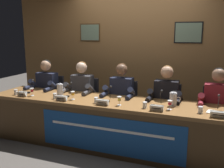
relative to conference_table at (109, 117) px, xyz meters
The scene contains 35 objects.
ground_plane 0.52m from the conference_table, 91.28° to the left, with size 12.00×12.00×0.00m, color #4C4742.
wall_back_panelled 1.63m from the conference_table, 90.09° to the left, with size 5.13×0.14×2.60m.
conference_table is the anchor object (origin of this frame).
chair_far_left 1.61m from the conference_table, 154.72° to the left, with size 0.44×0.44×0.91m.
panelist_far_left 1.55m from the conference_table, 161.49° to the left, with size 0.51×0.48×1.24m.
nameplate_far_left 1.46m from the conference_table, behind, with size 0.16×0.06×0.08m.
juice_glass_far_left 1.33m from the conference_table, behind, with size 0.06×0.06×0.12m.
water_cup_far_left 1.61m from the conference_table, behind, with size 0.06×0.06×0.08m.
microphone_far_left 1.50m from the conference_table, behind, with size 0.06×0.17×0.22m.
chair_left 1.00m from the conference_table, 136.69° to the left, with size 0.44×0.44×0.91m.
panelist_left 0.90m from the conference_table, 146.24° to the left, with size 0.51×0.48×1.24m.
nameplate_left 0.76m from the conference_table, 166.34° to the right, with size 0.18×0.06×0.08m.
juice_glass_left 0.65m from the conference_table, behind, with size 0.06×0.06×0.12m.
water_cup_left 0.90m from the conference_table, behind, with size 0.06×0.06×0.08m.
microphone_left 0.79m from the conference_table, behind, with size 0.06×0.17×0.22m.
chair_center 0.69m from the conference_table, 90.22° to the left, with size 0.44×0.44×0.91m.
panelist_center 0.53m from the conference_table, 90.30° to the left, with size 0.51×0.48×1.24m.
nameplate_center 0.31m from the conference_table, 104.46° to the right, with size 0.18×0.06×0.08m.
juice_glass_center 0.37m from the conference_table, 24.26° to the right, with size 0.06×0.06×0.12m.
water_cup_center 0.32m from the conference_table, 149.39° to the right, with size 0.06×0.06×0.08m.
microphone_center 0.31m from the conference_table, 118.37° to the left, with size 0.06×0.17×0.22m.
chair_right 1.00m from the conference_table, 43.51° to the left, with size 0.44×0.44×0.91m.
panelist_right 0.90m from the conference_table, 33.95° to the left, with size 0.51×0.48×1.24m.
nameplate_right 0.78m from the conference_table, 12.91° to the right, with size 0.17×0.06×0.08m.
juice_glass_right 0.92m from the conference_table, ahead, with size 0.06×0.06×0.12m.
water_cup_right 0.61m from the conference_table, ahead, with size 0.06×0.06×0.08m.
microphone_right 0.78m from the conference_table, ahead, with size 0.06×0.17×0.22m.
chair_far_right 1.61m from the conference_table, 25.35° to the left, with size 0.44×0.44×0.91m.
panelist_far_right 1.54m from the conference_table, 18.57° to the left, with size 0.51×0.48×1.24m.
nameplate_far_right 1.49m from the conference_table, ahead, with size 0.20×0.06×0.08m.
water_cup_far_right 1.28m from the conference_table, ahead, with size 0.06×0.06×0.08m.
microphone_far_right 1.49m from the conference_table, ahead, with size 0.06×0.17×0.22m.
water_pitcher_left_side 0.95m from the conference_table, behind, with size 0.15×0.10×0.21m.
water_pitcher_right_side 0.95m from the conference_table, 10.02° to the left, with size 0.15×0.10×0.21m.
document_stack_far_right 1.45m from the conference_table, ahead, with size 0.24×0.19×0.01m.
Camera 1 is at (1.30, -3.41, 1.73)m, focal length 40.79 mm.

